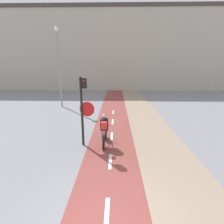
# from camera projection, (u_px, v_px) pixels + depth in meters

# --- Properties ---
(building_row_background) EXTENTS (60.00, 5.20, 11.78)m
(building_row_background) POSITION_uv_depth(u_px,v_px,m) (115.00, 51.00, 27.12)
(building_row_background) COLOR #B2A899
(building_row_background) RESTS_ON ground_plane
(traffic_light_pole) EXTENTS (0.67, 0.25, 3.18)m
(traffic_light_pole) POSITION_uv_depth(u_px,v_px,m) (83.00, 104.00, 7.80)
(traffic_light_pole) COLOR black
(traffic_light_pole) RESTS_ON ground_plane
(street_lamp_far) EXTENTS (0.36, 0.36, 6.73)m
(street_lamp_far) POSITION_uv_depth(u_px,v_px,m) (59.00, 60.00, 15.05)
(street_lamp_far) COLOR gray
(street_lamp_far) RESTS_ON ground_plane
(cyclist_near) EXTENTS (0.46, 1.79, 1.52)m
(cyclist_near) POSITION_uv_depth(u_px,v_px,m) (104.00, 131.00, 8.12)
(cyclist_near) COLOR black
(cyclist_near) RESTS_ON ground_plane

